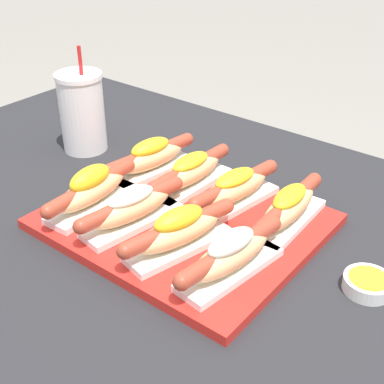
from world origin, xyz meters
name	(u,v)px	position (x,y,z in m)	size (l,w,h in m)	color
patio_table	(177,355)	(0.00, 0.00, 0.34)	(1.42, 0.94, 0.68)	#232326
serving_tray	(185,220)	(0.02, 0.00, 0.69)	(0.44, 0.37, 0.02)	red
hot_dog_0	(91,190)	(-0.13, -0.08, 0.73)	(0.07, 0.22, 0.08)	white
hot_dog_1	(132,208)	(-0.03, -0.07, 0.73)	(0.09, 0.22, 0.07)	white
hot_dog_2	(179,231)	(0.07, -0.08, 0.73)	(0.10, 0.22, 0.07)	white
hot_dog_3	(231,255)	(0.17, -0.07, 0.73)	(0.08, 0.22, 0.07)	white
hot_dog_4	(151,157)	(-0.13, 0.09, 0.73)	(0.09, 0.22, 0.07)	white
hot_dog_5	(190,172)	(-0.03, 0.09, 0.73)	(0.07, 0.22, 0.07)	white
hot_dog_6	(234,189)	(0.07, 0.09, 0.73)	(0.09, 0.22, 0.07)	white
hot_dog_7	(289,208)	(0.17, 0.09, 0.73)	(0.07, 0.22, 0.07)	white
sauce_bowl	(368,283)	(0.34, 0.04, 0.69)	(0.07, 0.07, 0.02)	white
drink_cup	(82,112)	(-0.34, 0.10, 0.77)	(0.10, 0.10, 0.23)	white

